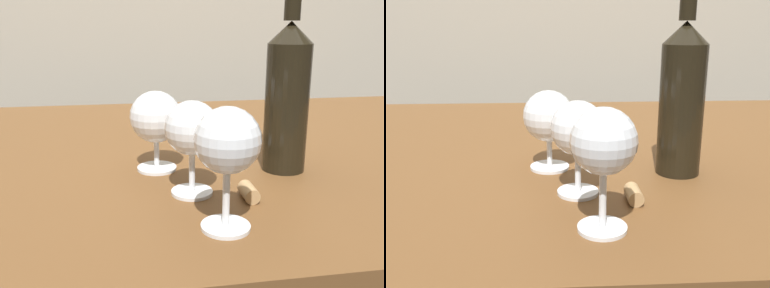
# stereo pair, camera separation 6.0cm
# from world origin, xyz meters

# --- Properties ---
(dining_table) EXTENTS (1.59, 0.97, 0.72)m
(dining_table) POSITION_xyz_m (0.00, 0.00, 0.65)
(dining_table) COLOR brown
(dining_table) RESTS_ON ground_plane
(wine_glass_merlot) EXTENTS (0.08, 0.08, 0.15)m
(wine_glass_merlot) POSITION_xyz_m (0.00, -0.37, 0.83)
(wine_glass_merlot) COLOR white
(wine_glass_merlot) RESTS_ON dining_table
(wine_glass_pinot) EXTENTS (0.08, 0.08, 0.14)m
(wine_glass_pinot) POSITION_xyz_m (-0.02, -0.26, 0.82)
(wine_glass_pinot) COLOR white
(wine_glass_pinot) RESTS_ON dining_table
(wine_glass_rose) EXTENTS (0.09, 0.09, 0.14)m
(wine_glass_rose) POSITION_xyz_m (-0.07, -0.14, 0.81)
(wine_glass_rose) COLOR white
(wine_glass_rose) RESTS_ON dining_table
(wine_bottle) EXTENTS (0.07, 0.07, 0.33)m
(wine_bottle) POSITION_xyz_m (0.15, -0.17, 0.85)
(wine_bottle) COLOR black
(wine_bottle) RESTS_ON dining_table
(cork) EXTENTS (0.02, 0.04, 0.02)m
(cork) POSITION_xyz_m (0.05, -0.29, 0.73)
(cork) COLOR tan
(cork) RESTS_ON dining_table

